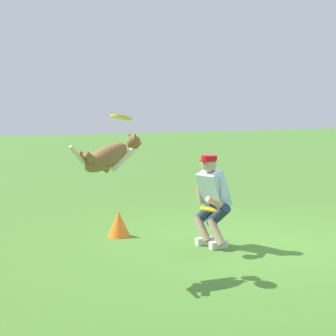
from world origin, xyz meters
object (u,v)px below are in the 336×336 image
Objects in this scene: frisbee_flying at (121,117)px; frisbee_held at (209,209)px; training_cone at (119,224)px; dog at (110,156)px; person at (212,198)px.

frisbee_held is (-1.31, -0.22, -1.23)m from frisbee_flying.
frisbee_flying is 0.66× the size of training_cone.
person is at bearing 0.85° from dog.
frisbee_flying is at bearing -3.36° from dog.
person is at bearing 131.47° from training_cone.
frisbee_held is 1.66m from training_cone.
training_cone is at bearing -62.16° from frisbee_held.
frisbee_flying is at bearing 71.26° from training_cone.
frisbee_flying reaches higher than training_cone.
frisbee_flying is (1.54, 0.53, 1.14)m from person.
dog reaches higher than frisbee_held.
training_cone is at bearing 49.05° from dog.
person is at bearing -160.84° from frisbee_flying.
dog reaches higher than person.
dog is 2.58× the size of training_cone.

